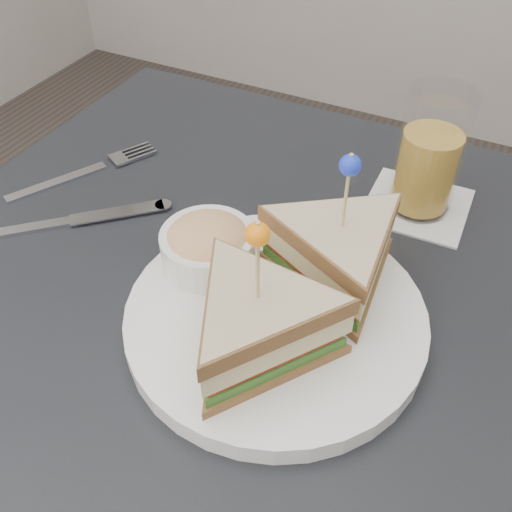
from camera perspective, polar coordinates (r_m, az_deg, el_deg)
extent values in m
cube|color=black|center=(0.61, -1.26, -4.73)|extent=(0.80, 0.80, 0.03)
cylinder|color=black|center=(1.22, -7.98, -0.04)|extent=(0.04, 0.04, 0.72)
cylinder|color=white|center=(0.57, 1.95, -6.35)|extent=(0.39, 0.39, 0.02)
cylinder|color=white|center=(0.56, 1.98, -5.59)|extent=(0.39, 0.39, 0.01)
cylinder|color=#E3CB83|center=(0.44, 0.15, -1.21)|extent=(0.00, 0.00, 0.09)
sphere|color=orange|center=(0.42, 0.16, 2.17)|extent=(0.03, 0.03, 0.02)
cylinder|color=#E3CB83|center=(0.52, 8.95, 5.78)|extent=(0.00, 0.00, 0.09)
sphere|color=#1C35D5|center=(0.50, 9.39, 8.95)|extent=(0.03, 0.03, 0.02)
cylinder|color=white|center=(0.59, -4.79, 0.59)|extent=(0.13, 0.13, 0.04)
ellipsoid|color=#E0B772|center=(0.58, -4.87, 1.69)|extent=(0.12, 0.12, 0.04)
cube|color=silver|center=(0.79, -19.28, 6.98)|extent=(0.08, 0.13, 0.00)
cube|color=silver|center=(0.81, -13.57, 9.42)|extent=(0.04, 0.03, 0.00)
cube|color=silver|center=(0.72, -21.03, 2.71)|extent=(0.08, 0.07, 0.01)
cube|color=silver|center=(0.71, -13.71, 4.24)|extent=(0.10, 0.09, 0.00)
cylinder|color=silver|center=(0.71, -9.26, 5.08)|extent=(0.03, 0.03, 0.00)
cube|color=silver|center=(0.73, 15.80, 4.89)|extent=(0.12, 0.12, 0.00)
cylinder|color=#B78B33|center=(0.70, 16.62, 8.26)|extent=(0.07, 0.07, 0.10)
cylinder|color=white|center=(0.69, 17.00, 9.85)|extent=(0.08, 0.08, 0.15)
cube|color=white|center=(0.69, 18.31, 11.32)|extent=(0.02, 0.02, 0.02)
cube|color=white|center=(0.68, 16.18, 11.02)|extent=(0.02, 0.02, 0.02)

